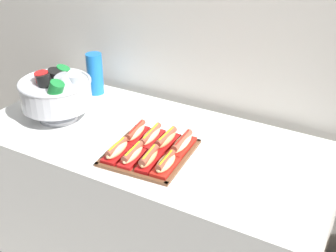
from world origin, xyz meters
name	(u,v)px	position (x,y,z in m)	size (l,w,h in m)	color
buffet_table	(152,202)	(0.00, 0.00, 0.41)	(1.62, 0.75, 0.77)	white
serving_tray	(150,153)	(0.07, -0.11, 0.78)	(0.36, 0.38, 0.01)	brown
hot_dog_0	(117,150)	(-0.04, -0.21, 0.81)	(0.07, 0.16, 0.06)	#B21414
hot_dog_1	(133,155)	(0.03, -0.20, 0.81)	(0.07, 0.17, 0.06)	red
hot_dog_2	(149,158)	(0.11, -0.19, 0.81)	(0.08, 0.16, 0.06)	#B21414
hot_dog_3	(166,164)	(0.18, -0.19, 0.81)	(0.08, 0.16, 0.06)	red
hot_dog_4	(136,133)	(-0.05, -0.04, 0.81)	(0.08, 0.18, 0.06)	#B21414
hot_dog_5	(151,136)	(0.02, -0.04, 0.81)	(0.08, 0.19, 0.06)	red
hot_dog_6	(166,140)	(0.10, -0.03, 0.81)	(0.06, 0.17, 0.06)	#B21414
hot_dog_7	(182,144)	(0.17, -0.02, 0.81)	(0.07, 0.19, 0.06)	red
punch_bowl	(56,92)	(-0.49, -0.06, 0.91)	(0.34, 0.34, 0.26)	silver
cup_stack	(95,74)	(-0.51, 0.27, 0.89)	(0.09, 0.09, 0.22)	blue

